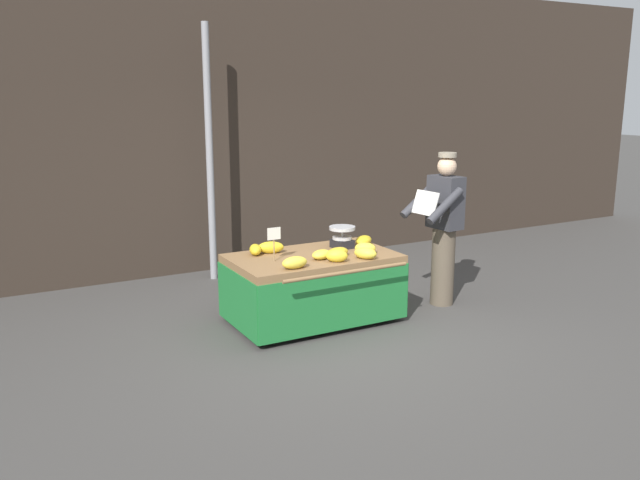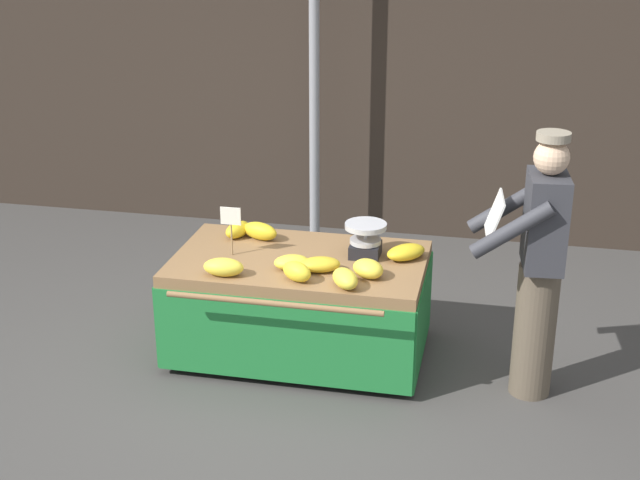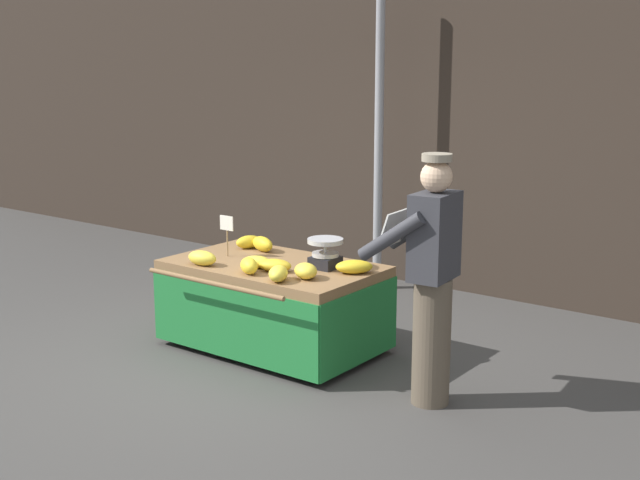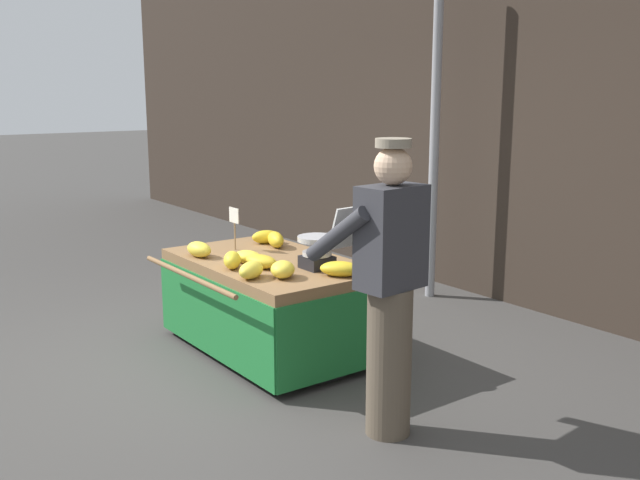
# 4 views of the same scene
# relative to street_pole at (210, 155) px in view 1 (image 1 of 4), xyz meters

# --- Properties ---
(ground_plane) EXTENTS (60.00, 60.00, 0.00)m
(ground_plane) POSITION_rel_street_pole_xyz_m (0.32, -2.56, -1.59)
(ground_plane) COLOR #423F3D
(back_wall) EXTENTS (16.00, 0.24, 3.84)m
(back_wall) POSITION_rel_street_pole_xyz_m (0.32, 0.54, 0.33)
(back_wall) COLOR #332821
(back_wall) RESTS_ON ground
(street_pole) EXTENTS (0.09, 0.09, 3.18)m
(street_pole) POSITION_rel_street_pole_xyz_m (0.00, 0.00, 0.00)
(street_pole) COLOR gray
(street_pole) RESTS_ON ground
(banana_cart) EXTENTS (1.71, 1.21, 0.72)m
(banana_cart) POSITION_rel_street_pole_xyz_m (0.35, -2.06, -1.07)
(banana_cart) COLOR olive
(banana_cart) RESTS_ON ground
(weighing_scale) EXTENTS (0.28, 0.28, 0.23)m
(weighing_scale) POSITION_rel_street_pole_xyz_m (0.78, -1.93, -0.75)
(weighing_scale) COLOR black
(weighing_scale) RESTS_ON banana_cart
(price_sign) EXTENTS (0.14, 0.01, 0.34)m
(price_sign) POSITION_rel_street_pole_xyz_m (-0.11, -2.10, -0.62)
(price_sign) COLOR #997A51
(price_sign) RESTS_ON banana_cart
(banana_bunch_0) EXTENTS (0.30, 0.22, 0.10)m
(banana_bunch_0) POSITION_rel_street_pole_xyz_m (0.53, -2.25, -0.82)
(banana_bunch_0) COLOR gold
(banana_bunch_0) RESTS_ON banana_cart
(banana_bunch_1) EXTENTS (0.27, 0.22, 0.10)m
(banana_bunch_1) POSITION_rel_street_pole_xyz_m (0.34, -2.25, -0.82)
(banana_bunch_1) COLOR yellow
(banana_bunch_1) RESTS_ON banana_cart
(banana_bunch_2) EXTENTS (0.25, 0.28, 0.12)m
(banana_bunch_2) POSITION_rel_street_pole_xyz_m (0.74, -2.45, -0.81)
(banana_bunch_2) COLOR yellow
(banana_bunch_2) RESTS_ON banana_cart
(banana_bunch_3) EXTENTS (0.25, 0.22, 0.13)m
(banana_bunch_3) POSITION_rel_street_pole_xyz_m (0.42, -2.42, -0.81)
(banana_bunch_3) COLOR yellow
(banana_bunch_3) RESTS_ON banana_cart
(banana_bunch_4) EXTENTS (0.20, 0.26, 0.11)m
(banana_bunch_4) POSITION_rel_street_pole_xyz_m (-0.17, -1.77, -0.82)
(banana_bunch_4) COLOR gold
(banana_bunch_4) RESTS_ON banana_cart
(banana_bunch_5) EXTENTS (0.30, 0.20, 0.12)m
(banana_bunch_5) POSITION_rel_street_pole_xyz_m (0.00, -1.78, -0.81)
(banana_bunch_5) COLOR gold
(banana_bunch_5) RESTS_ON banana_cart
(banana_bunch_6) EXTENTS (0.27, 0.26, 0.12)m
(banana_bunch_6) POSITION_rel_street_pole_xyz_m (0.85, -2.27, -0.81)
(banana_bunch_6) COLOR yellow
(banana_bunch_6) RESTS_ON banana_cart
(banana_bunch_7) EXTENTS (0.32, 0.31, 0.10)m
(banana_bunch_7) POSITION_rel_street_pole_xyz_m (1.05, -1.93, -0.82)
(banana_bunch_7) COLOR gold
(banana_bunch_7) RESTS_ON banana_cart
(banana_bunch_8) EXTENTS (0.27, 0.16, 0.12)m
(banana_bunch_8) POSITION_rel_street_pole_xyz_m (-0.05, -2.44, -0.81)
(banana_bunch_8) COLOR yellow
(banana_bunch_8) RESTS_ON banana_cart
(vendor_person) EXTENTS (0.60, 0.55, 1.71)m
(vendor_person) POSITION_rel_street_pole_xyz_m (1.89, -2.25, -0.71)
(vendor_person) COLOR brown
(vendor_person) RESTS_ON ground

